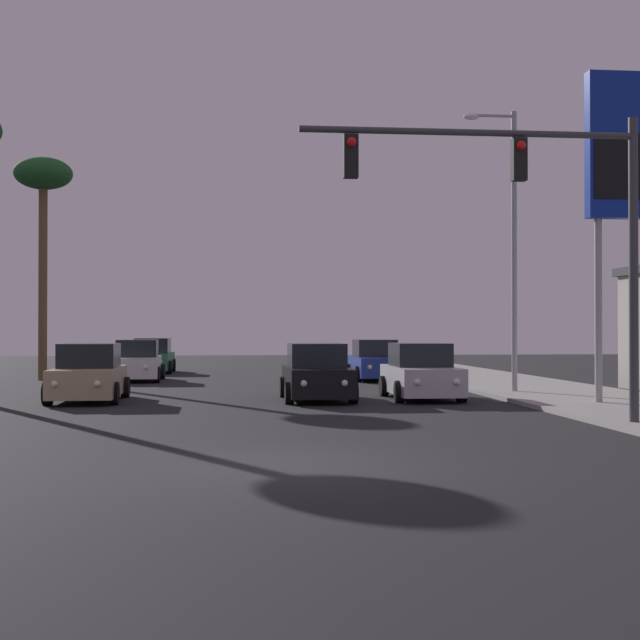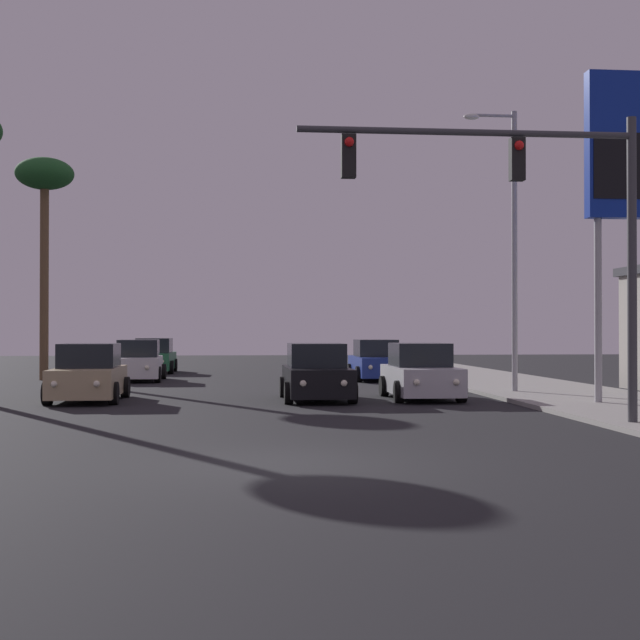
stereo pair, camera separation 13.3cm
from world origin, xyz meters
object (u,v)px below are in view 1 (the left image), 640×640
object	(u,v)px
car_blue	(375,362)
car_tan	(89,375)
car_black	(317,375)
car_white	(137,362)
car_green	(153,357)
car_silver	(421,374)
palm_tree_mid	(43,187)
street_lamp	(510,236)
traffic_light_mast	(539,205)
gas_station_sign	(623,164)

from	to	relation	value
car_blue	car_tan	bearing A→B (deg)	44.46
car_tan	car_black	bearing A→B (deg)	176.26
car_white	car_tan	xyz separation A→B (m)	(-0.30, -10.41, 0.00)
car_black	car_white	xyz separation A→B (m)	(-6.35, 10.73, 0.00)
car_green	car_silver	size ratio (longest dim) A/B	1.00
car_green	palm_tree_mid	bearing A→B (deg)	57.69
car_green	car_black	bearing A→B (deg)	110.65
car_white	street_lamp	xyz separation A→B (m)	(12.76, -9.06, 4.36)
car_tan	traffic_light_mast	xyz separation A→B (m)	(10.62, -8.27, 3.96)
palm_tree_mid	car_silver	bearing A→B (deg)	-40.36
car_black	car_white	distance (m)	12.46
car_black	car_white	world-z (taller)	same
car_blue	car_tan	world-z (taller)	same
car_blue	car_green	world-z (taller)	same
car_silver	traffic_light_mast	distance (m)	9.07
palm_tree_mid	gas_station_sign	bearing A→B (deg)	-38.13
car_tan	car_white	bearing A→B (deg)	-92.71
gas_station_sign	palm_tree_mid	size ratio (longest dim) A/B	0.97
car_blue	palm_tree_mid	world-z (taller)	palm_tree_mid
car_silver	car_tan	bearing A→B (deg)	-0.49
car_black	palm_tree_mid	distance (m)	17.13
car_white	car_blue	xyz separation A→B (m)	(9.75, -0.46, 0.00)
car_black	street_lamp	bearing A→B (deg)	-165.84
car_silver	traffic_light_mast	xyz separation A→B (m)	(0.81, -8.12, 3.96)
car_tan	street_lamp	xyz separation A→B (m)	(13.06, 1.36, 4.36)
street_lamp	palm_tree_mid	size ratio (longest dim) A/B	0.97
traffic_light_mast	gas_station_sign	bearing A→B (deg)	50.82
street_lamp	car_white	bearing A→B (deg)	144.64
car_white	car_green	size ratio (longest dim) A/B	1.00
gas_station_sign	car_silver	bearing A→B (deg)	148.67
car_black	car_white	bearing A→B (deg)	-59.82
car_silver	gas_station_sign	world-z (taller)	gas_station_sign
car_tan	car_silver	world-z (taller)	same
car_tan	car_silver	bearing A→B (deg)	178.06
car_tan	gas_station_sign	size ratio (longest dim) A/B	0.48
palm_tree_mid	street_lamp	bearing A→B (deg)	-30.70
traffic_light_mast	palm_tree_mid	bearing A→B (deg)	126.12
traffic_light_mast	palm_tree_mid	distance (m)	24.43
car_tan	car_silver	distance (m)	9.81
car_green	gas_station_sign	xyz separation A→B (m)	(14.46, -20.51, 5.86)
car_black	gas_station_sign	world-z (taller)	gas_station_sign
car_silver	car_black	bearing A→B (deg)	3.30
street_lamp	car_black	bearing A→B (deg)	-165.40
traffic_light_mast	car_green	bearing A→B (deg)	111.92
car_green	street_lamp	bearing A→B (deg)	129.49
car_green	traffic_light_mast	xyz separation A→B (m)	(10.30, -25.61, 3.96)
car_black	car_silver	distance (m)	3.16
car_green	palm_tree_mid	size ratio (longest dim) A/B	0.47
traffic_light_mast	palm_tree_mid	size ratio (longest dim) A/B	0.79
palm_tree_mid	car_black	bearing A→B (deg)	-48.39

